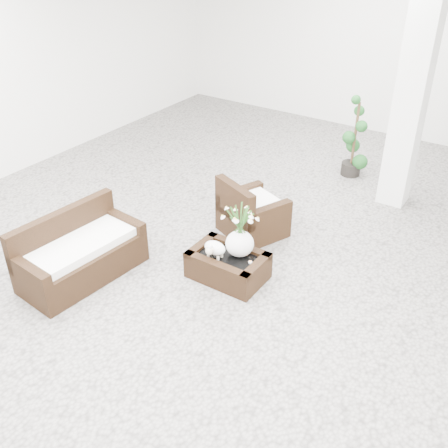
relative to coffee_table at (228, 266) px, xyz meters
The scene contains 9 objects.
ground 0.35m from the coffee_table, 122.32° to the left, with size 11.00×11.00×0.00m, color gray.
column 3.60m from the coffee_table, 71.37° to the left, with size 0.40×0.40×3.50m, color white.
coffee_table is the anchor object (origin of this frame).
sheep_figurine 0.30m from the coffee_table, 140.19° to the right, with size 0.28×0.23×0.21m, color white.
planter_narcissus 0.57m from the coffee_table, 45.00° to the left, with size 0.44×0.44×0.80m, color white, non-canonical shape.
tealight 0.35m from the coffee_table, ahead, with size 0.04×0.04×0.03m, color white.
armchair 1.12m from the coffee_table, 105.04° to the left, with size 0.77×0.74×0.82m, color black.
loveseat 1.78m from the coffee_table, 147.16° to the right, with size 1.50×0.72×0.80m, color black.
topiary 3.60m from the coffee_table, 87.79° to the left, with size 0.36×0.36×1.34m, color #154117, non-canonical shape.
Camera 1 is at (3.00, -4.58, 3.89)m, focal length 41.97 mm.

